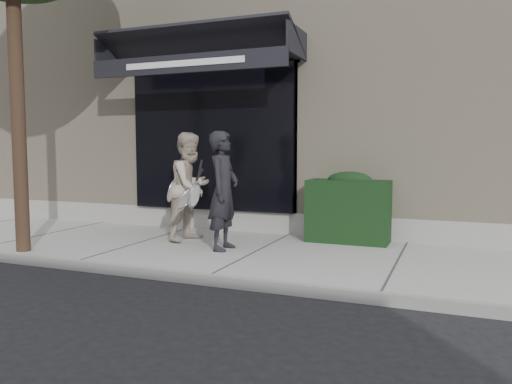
% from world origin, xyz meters
% --- Properties ---
extents(ground, '(80.00, 80.00, 0.00)m').
position_xyz_m(ground, '(0.00, 0.00, 0.00)').
color(ground, black).
rests_on(ground, ground).
extents(sidewalk, '(20.00, 3.00, 0.12)m').
position_xyz_m(sidewalk, '(0.00, 0.00, 0.06)').
color(sidewalk, gray).
rests_on(sidewalk, ground).
extents(curb, '(20.00, 0.10, 0.14)m').
position_xyz_m(curb, '(0.00, -1.55, 0.07)').
color(curb, gray).
rests_on(curb, ground).
extents(building_facade, '(14.30, 8.04, 5.64)m').
position_xyz_m(building_facade, '(-0.01, 4.96, 2.74)').
color(building_facade, '#B9AA8D').
rests_on(building_facade, ground).
extents(hedge, '(1.30, 0.70, 1.14)m').
position_xyz_m(hedge, '(1.10, 1.25, 0.66)').
color(hedge, black).
rests_on(hedge, sidewalk).
extents(pedestrian_front, '(0.74, 0.89, 1.76)m').
position_xyz_m(pedestrian_front, '(-0.50, -0.11, 1.00)').
color(pedestrian_front, black).
rests_on(pedestrian_front, sidewalk).
extents(pedestrian_back, '(0.80, 0.95, 1.77)m').
position_xyz_m(pedestrian_back, '(-1.33, 0.39, 1.00)').
color(pedestrian_back, '#B9A894').
rests_on(pedestrian_back, sidewalk).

